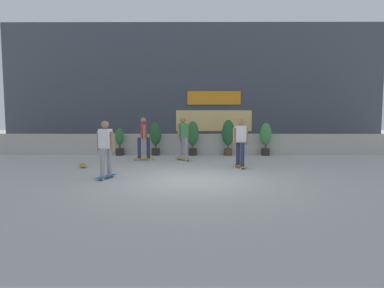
# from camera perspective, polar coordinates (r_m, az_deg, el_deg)

# --- Properties ---
(ground_plane) EXTENTS (48.00, 48.00, 0.00)m
(ground_plane) POSITION_cam_1_polar(r_m,az_deg,el_deg) (10.31, -0.05, -5.81)
(ground_plane) COLOR #B2AFA8
(planter_wall) EXTENTS (18.00, 0.40, 0.90)m
(planter_wall) POSITION_cam_1_polar(r_m,az_deg,el_deg) (16.18, 0.10, -0.02)
(planter_wall) COLOR #B2ADA3
(planter_wall) RESTS_ON ground
(building_backdrop) EXTENTS (20.00, 2.08, 6.50)m
(building_backdrop) POSITION_cam_1_polar(r_m,az_deg,el_deg) (20.13, 0.15, 9.07)
(building_backdrop) COLOR #424751
(building_backdrop) RESTS_ON ground
(potted_plant_0) EXTENTS (0.36, 0.36, 1.19)m
(potted_plant_0) POSITION_cam_1_polar(r_m,az_deg,el_deg) (16.05, -11.39, 0.47)
(potted_plant_0) COLOR #2D2823
(potted_plant_0) RESTS_ON ground
(potted_plant_1) EXTENTS (0.48, 0.48, 1.44)m
(potted_plant_1) POSITION_cam_1_polar(r_m,az_deg,el_deg) (15.79, -5.79, 1.20)
(potted_plant_1) COLOR #2D2823
(potted_plant_1) RESTS_ON ground
(potted_plant_2) EXTENTS (0.51, 0.51, 1.50)m
(potted_plant_2) POSITION_cam_1_polar(r_m,az_deg,el_deg) (15.69, 0.12, 1.35)
(potted_plant_2) COLOR #2D2823
(potted_plant_2) RESTS_ON ground
(potted_plant_3) EXTENTS (0.54, 0.54, 1.56)m
(potted_plant_3) POSITION_cam_1_polar(r_m,az_deg,el_deg) (15.76, 5.76, 1.49)
(potted_plant_3) COLOR brown
(potted_plant_3) RESTS_ON ground
(potted_plant_4) EXTENTS (0.48, 0.48, 1.43)m
(potted_plant_4) POSITION_cam_1_polar(r_m,az_deg,el_deg) (16.01, 11.61, 1.14)
(potted_plant_4) COLOR #2D2823
(potted_plant_4) RESTS_ON ground
(skater_foreground) EXTENTS (0.82, 0.55, 1.70)m
(skater_foreground) POSITION_cam_1_polar(r_m,az_deg,el_deg) (14.38, -7.67, 1.19)
(skater_foreground) COLOR #BF8C26
(skater_foreground) RESTS_ON ground
(skater_by_wall_right) EXTENTS (0.54, 0.82, 1.70)m
(skater_by_wall_right) POSITION_cam_1_polar(r_m,az_deg,el_deg) (12.47, 7.67, 0.51)
(skater_by_wall_right) COLOR #BF8C26
(skater_by_wall_right) RESTS_ON ground
(skater_far_right) EXTENTS (0.70, 0.72, 1.70)m
(skater_far_right) POSITION_cam_1_polar(r_m,az_deg,el_deg) (14.18, -1.45, 1.18)
(skater_far_right) COLOR #BF8C26
(skater_far_right) RESTS_ON ground
(skater_far_left) EXTENTS (0.53, 0.82, 1.70)m
(skater_far_left) POSITION_cam_1_polar(r_m,az_deg,el_deg) (10.75, -13.55, -0.42)
(skater_far_left) COLOR #266699
(skater_far_left) RESTS_ON ground
(skateboard_near_camera) EXTENTS (0.47, 0.82, 0.08)m
(skateboard_near_camera) POSITION_cam_1_polar(r_m,az_deg,el_deg) (13.28, -16.92, -3.20)
(skateboard_near_camera) COLOR #BF8C26
(skateboard_near_camera) RESTS_ON ground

